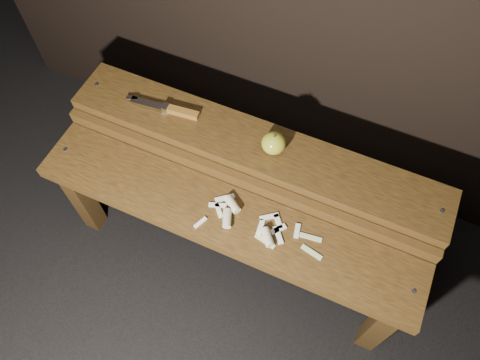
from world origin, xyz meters
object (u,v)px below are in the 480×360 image
at_px(knife, 174,110).
at_px(apple, 274,143).
at_px(bench_front_tier, 224,227).
at_px(bench_rear_tier, 254,159).

bearing_deg(knife, apple, -0.69).
xyz_separation_m(bench_front_tier, apple, (0.06, 0.23, 0.18)).
bearing_deg(bench_rear_tier, bench_front_tier, -90.00).
xyz_separation_m(bench_front_tier, knife, (-0.28, 0.24, 0.16)).
bearing_deg(bench_rear_tier, apple, 4.25).
height_order(apple, knife, apple).
relative_size(bench_front_tier, bench_rear_tier, 1.00).
relative_size(bench_front_tier, knife, 4.87).
height_order(bench_front_tier, apple, apple).
height_order(bench_rear_tier, knife, knife).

